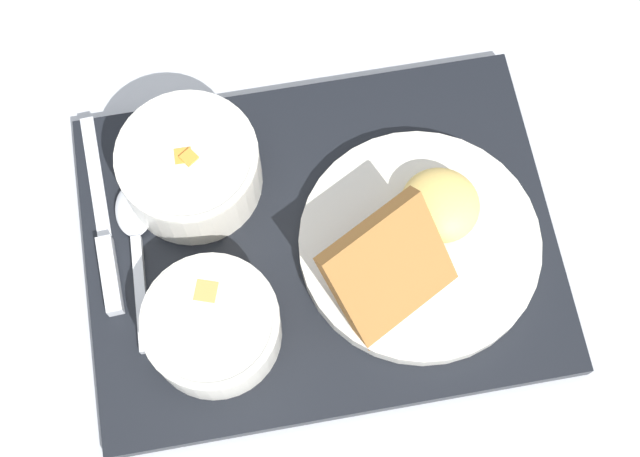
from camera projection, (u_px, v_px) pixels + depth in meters
ground_plane at (320, 246)px, 0.81m from camera, size 4.00×4.00×0.00m
serving_tray at (320, 243)px, 0.80m from camera, size 0.42×0.32×0.02m
bowl_salad at (190, 167)px, 0.78m from camera, size 0.12×0.12×0.06m
bowl_soup at (212, 326)px, 0.74m from camera, size 0.11×0.11×0.06m
plate_main at (419, 242)px, 0.78m from camera, size 0.21×0.21×0.09m
knife at (106, 250)px, 0.79m from camera, size 0.02×0.20×0.01m
spoon at (136, 234)px, 0.79m from camera, size 0.04×0.16×0.01m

